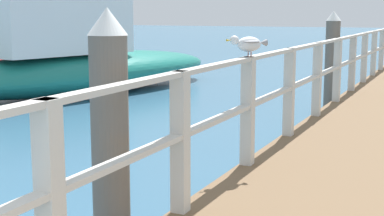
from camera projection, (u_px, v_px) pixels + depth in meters
The scene contains 7 objects.
pier_railing at pixel (364, 52), 12.77m from camera, with size 0.12×25.11×1.11m.
dock_piling_near at pixel (110, 144), 4.21m from camera, with size 0.29×0.29×2.02m.
dock_piling_far at pixel (332, 61), 11.43m from camera, with size 0.29×0.29×2.02m.
seagull_foreground at pixel (248, 43), 5.70m from camera, with size 0.32×0.41×0.21m.
boat_1 at pixel (37, 57), 22.35m from camera, with size 2.36×4.24×4.89m.
boat_3 at pixel (53, 33), 37.54m from camera, with size 2.42×6.17×2.03m.
boat_4 at pixel (76, 56), 14.08m from camera, with size 4.73×9.16×2.77m.
Camera 1 is at (0.62, 0.05, 1.97)m, focal length 53.46 mm.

